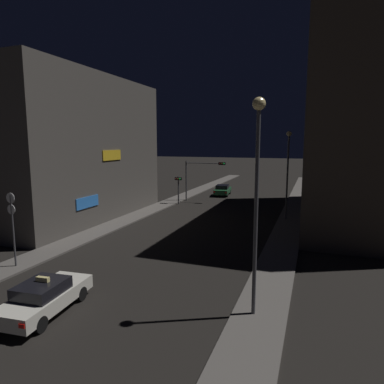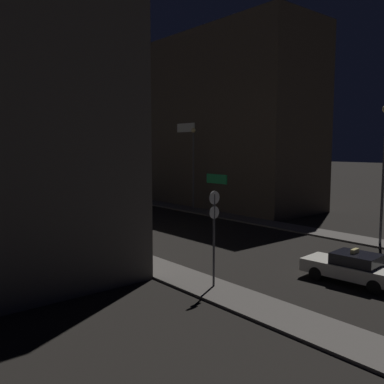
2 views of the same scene
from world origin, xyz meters
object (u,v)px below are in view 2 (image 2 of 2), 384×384
far_car (51,200)px  traffic_light_left_kerb (51,193)px  sign_pole_left (214,229)px  street_lamp_near_block (384,153)px  traffic_light_overhead (61,176)px  taxi (353,268)px  street_lamp_far_block (193,158)px

far_car → traffic_light_left_kerb: size_ratio=1.43×
traffic_light_left_kerb → sign_pole_left: 21.92m
street_lamp_near_block → traffic_light_overhead: bearing=112.8°
far_car → street_lamp_near_block: 32.71m
traffic_light_overhead → sign_pole_left: bearing=-97.4°
traffic_light_left_kerb → far_car: bearing=69.1°
sign_pole_left → street_lamp_near_block: (13.77, -0.82, 3.24)m
sign_pole_left → street_lamp_near_block: size_ratio=0.49×
taxi → traffic_light_left_kerb: 25.84m
sign_pole_left → street_lamp_far_block: street_lamp_far_block is taller
traffic_light_left_kerb → street_lamp_far_block: 13.45m
traffic_light_overhead → street_lamp_far_block: bearing=-33.4°
street_lamp_near_block → taxi: bearing=-161.8°
far_car → street_lamp_far_block: bearing=-53.4°
taxi → street_lamp_near_block: 10.17m
traffic_light_left_kerb → street_lamp_near_block: 26.21m
traffic_light_overhead → street_lamp_near_block: bearing=-67.2°
far_car → street_lamp_far_block: size_ratio=0.58×
traffic_light_overhead → traffic_light_left_kerb: traffic_light_overhead is taller
taxi → far_car: bearing=92.0°
sign_pole_left → street_lamp_far_block: bearing=52.3°
traffic_light_left_kerb → taxi: bearing=-80.4°
traffic_light_overhead → sign_pole_left: 24.63m
street_lamp_far_block → sign_pole_left: bearing=-127.7°
traffic_light_left_kerb → sign_pole_left: (-1.17, -21.88, 0.35)m
taxi → sign_pole_left: 6.80m
traffic_light_overhead → traffic_light_left_kerb: size_ratio=1.54×
traffic_light_left_kerb → street_lamp_near_block: size_ratio=0.37×
traffic_light_left_kerb → street_lamp_near_block: (12.60, -22.70, 3.59)m
far_car → street_lamp_far_block: 16.20m
street_lamp_far_block → taxi: bearing=-111.0°
traffic_light_overhead → sign_pole_left: traffic_light_overhead is taller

